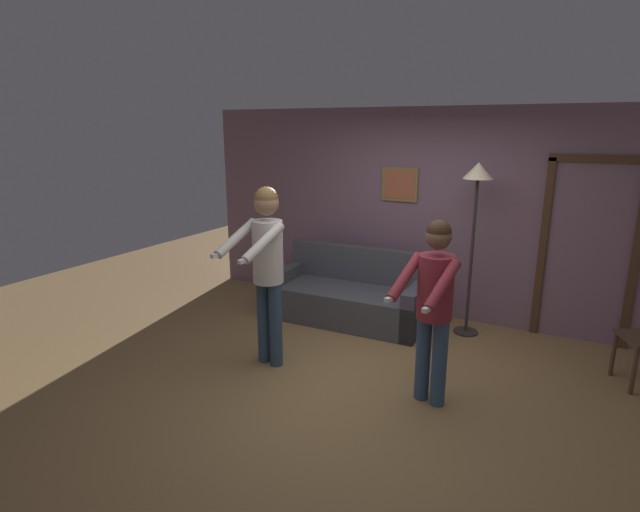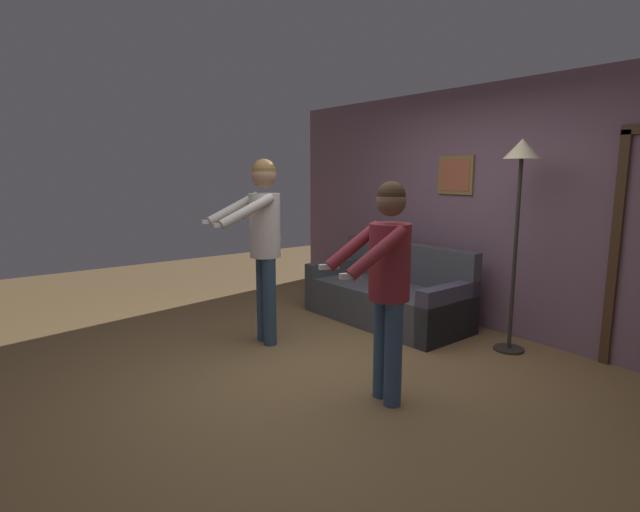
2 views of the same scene
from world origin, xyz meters
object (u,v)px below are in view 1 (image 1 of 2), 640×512
(couch, at_px, (350,298))
(person_standing_right, at_px, (434,297))
(torchiere_lamp, at_px, (476,193))
(person_standing_left, at_px, (267,259))

(couch, bearing_deg, person_standing_right, -45.10)
(couch, relative_size, person_standing_right, 1.18)
(torchiere_lamp, distance_m, person_standing_left, 2.44)
(couch, relative_size, torchiere_lamp, 0.97)
(torchiere_lamp, xyz_separation_m, person_standing_right, (0.05, -1.70, -0.67))
(couch, xyz_separation_m, person_standing_left, (-0.20, -1.51, 0.84))
(person_standing_left, bearing_deg, couch, 82.29)
(couch, xyz_separation_m, person_standing_right, (1.44, -1.45, 0.70))
(person_standing_left, bearing_deg, torchiere_lamp, 47.75)
(person_standing_left, distance_m, person_standing_right, 1.66)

